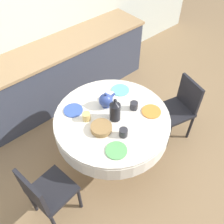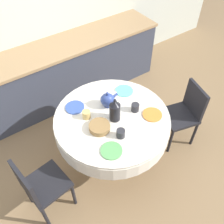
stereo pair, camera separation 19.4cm
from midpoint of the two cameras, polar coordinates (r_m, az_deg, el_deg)
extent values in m
plane|color=#8E704C|center=(3.33, -1.69, -10.16)|extent=(12.00, 12.00, 0.00)
cube|color=beige|center=(3.67, -20.96, 20.01)|extent=(7.00, 0.05, 2.60)
cube|color=#383D4C|center=(3.85, -15.41, 7.21)|extent=(3.20, 0.60, 0.87)
cube|color=#A37F56|center=(3.58, -16.87, 12.81)|extent=(3.24, 0.64, 0.04)
cylinder|color=brown|center=(3.31, -1.70, -9.98)|extent=(0.44, 0.44, 0.04)
cylinder|color=brown|center=(3.08, -1.81, -7.10)|extent=(0.11, 0.11, 0.53)
cylinder|color=silver|center=(2.80, -1.98, -2.87)|extent=(1.28, 1.28, 0.18)
cylinder|color=silver|center=(2.72, -2.03, -1.44)|extent=(1.27, 1.27, 0.03)
cube|color=black|center=(3.31, 12.50, 0.15)|extent=(0.49, 0.49, 0.04)
cube|color=black|center=(3.25, 15.73, 3.89)|extent=(0.13, 0.38, 0.41)
cylinder|color=black|center=(3.31, 11.11, -5.59)|extent=(0.04, 0.04, 0.42)
cylinder|color=black|center=(3.49, 7.90, -1.50)|extent=(0.04, 0.04, 0.42)
cylinder|color=black|center=(3.48, 15.90, -3.42)|extent=(0.04, 0.04, 0.42)
cylinder|color=black|center=(3.65, 12.60, 0.37)|extent=(0.04, 0.04, 0.42)
cube|color=black|center=(2.70, -15.57, -16.90)|extent=(0.45, 0.45, 0.04)
cube|color=black|center=(2.49, -20.02, -17.14)|extent=(0.09, 0.38, 0.41)
cylinder|color=black|center=(3.01, -14.10, -14.62)|extent=(0.04, 0.04, 0.42)
cylinder|color=black|center=(2.86, -9.45, -18.98)|extent=(0.04, 0.04, 0.42)
cylinder|color=black|center=(2.97, -19.60, -18.78)|extent=(0.04, 0.04, 0.42)
cylinder|color=black|center=(2.81, -15.22, -23.57)|extent=(0.04, 0.04, 0.42)
cylinder|color=#5BA85B|center=(2.43, -1.31, -8.87)|extent=(0.21, 0.21, 0.01)
cylinder|color=#28282D|center=(2.51, 0.42, -4.81)|extent=(0.09, 0.09, 0.09)
cylinder|color=orange|center=(2.78, 7.00, 0.05)|extent=(0.21, 0.21, 0.01)
cylinder|color=#28282D|center=(2.77, 3.04, 1.39)|extent=(0.09, 0.09, 0.09)
cylinder|color=#3856AD|center=(2.82, -10.80, 0.33)|extent=(0.21, 0.21, 0.01)
cylinder|color=#DBB766|center=(2.68, -7.94, -1.11)|extent=(0.09, 0.09, 0.09)
cylinder|color=#60BCB7|center=(3.01, 0.08, 4.98)|extent=(0.21, 0.21, 0.01)
cylinder|color=white|center=(2.87, -2.18, 3.47)|extent=(0.09, 0.09, 0.09)
cylinder|color=black|center=(2.62, -1.41, -0.05)|extent=(0.12, 0.12, 0.21)
cone|color=black|center=(2.53, -1.47, 1.91)|extent=(0.10, 0.10, 0.05)
sphere|color=black|center=(2.50, -1.48, 2.57)|extent=(0.03, 0.03, 0.03)
cylinder|color=#33478E|center=(2.83, -3.35, 1.39)|extent=(0.09, 0.09, 0.01)
sphere|color=#33478E|center=(2.77, -3.43, 2.62)|extent=(0.16, 0.16, 0.16)
cylinder|color=#33478E|center=(2.80, -1.96, 3.60)|extent=(0.09, 0.03, 0.06)
sphere|color=#33478E|center=(2.70, -3.52, 4.07)|extent=(0.03, 0.03, 0.03)
cylinder|color=olive|center=(2.58, -4.62, -3.74)|extent=(0.22, 0.22, 0.06)
camera|label=1|loc=(0.10, -92.09, -2.24)|focal=40.00mm
camera|label=2|loc=(0.10, 87.91, 2.24)|focal=40.00mm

